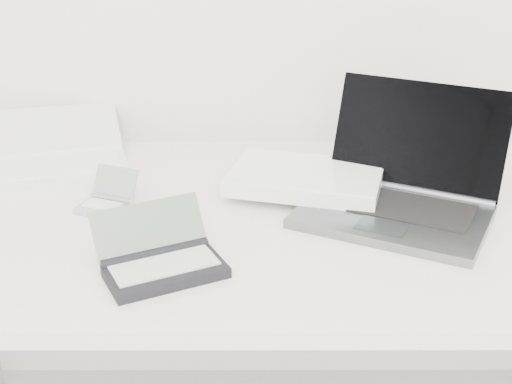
{
  "coord_description": "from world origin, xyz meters",
  "views": [
    {
      "loc": [
        -0.03,
        0.3,
        1.33
      ],
      "look_at": [
        -0.03,
        1.51,
        0.79
      ],
      "focal_mm": 50.0,
      "sensor_mm": 36.0,
      "label": 1
    }
  ],
  "objects_px": {
    "netbook_open_white": "(60,160)",
    "palmtop_charcoal": "(161,260)",
    "desk": "(271,233)",
    "laptop_large": "(356,186)"
  },
  "relations": [
    {
      "from": "palmtop_charcoal",
      "to": "netbook_open_white",
      "type": "bearing_deg",
      "value": 95.69
    },
    {
      "from": "netbook_open_white",
      "to": "palmtop_charcoal",
      "type": "distance_m",
      "value": 0.52
    },
    {
      "from": "desk",
      "to": "laptop_large",
      "type": "distance_m",
      "value": 0.19
    },
    {
      "from": "desk",
      "to": "laptop_large",
      "type": "relative_size",
      "value": 2.82
    },
    {
      "from": "desk",
      "to": "netbook_open_white",
      "type": "xyz_separation_m",
      "value": [
        -0.46,
        0.22,
        0.07
      ]
    },
    {
      "from": "laptop_large",
      "to": "netbook_open_white",
      "type": "bearing_deg",
      "value": -169.39
    },
    {
      "from": "netbook_open_white",
      "to": "palmtop_charcoal",
      "type": "xyz_separation_m",
      "value": [
        0.28,
        -0.44,
        -0.0
      ]
    },
    {
      "from": "laptop_large",
      "to": "desk",
      "type": "bearing_deg",
      "value": -139.62
    },
    {
      "from": "desk",
      "to": "netbook_open_white",
      "type": "height_order",
      "value": "netbook_open_white"
    },
    {
      "from": "desk",
      "to": "palmtop_charcoal",
      "type": "height_order",
      "value": "palmtop_charcoal"
    }
  ]
}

